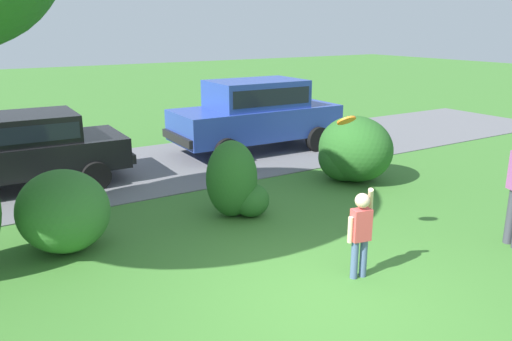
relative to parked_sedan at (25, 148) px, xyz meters
The scene contains 9 objects.
ground_plane 7.47m from the parked_sedan, 71.73° to the right, with size 80.00×80.00×0.00m, color #3D752D.
driveway_strip 2.47m from the parked_sedan, ahead, with size 28.00×4.40×0.02m, color slate.
shrub_centre_left 3.70m from the parked_sedan, 90.67° to the right, with size 1.37×1.59×1.24m.
shrub_centre 4.81m from the parked_sedan, 53.17° to the right, with size 1.08×0.96×1.39m.
shrub_centre_right 6.98m from the parked_sedan, 28.24° to the right, with size 1.52×1.74×1.44m.
parked_sedan is the anchor object (origin of this frame).
parked_suv 5.85m from the parked_sedan, ahead, with size 4.74×2.18×1.92m.
child_thrower 7.47m from the parked_sedan, 65.25° to the right, with size 0.47×0.23×1.29m.
frisbee 7.04m from the parked_sedan, 59.82° to the right, with size 0.29×0.25×0.18m.
Camera 1 is at (-3.79, -4.41, 3.35)m, focal length 36.09 mm.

